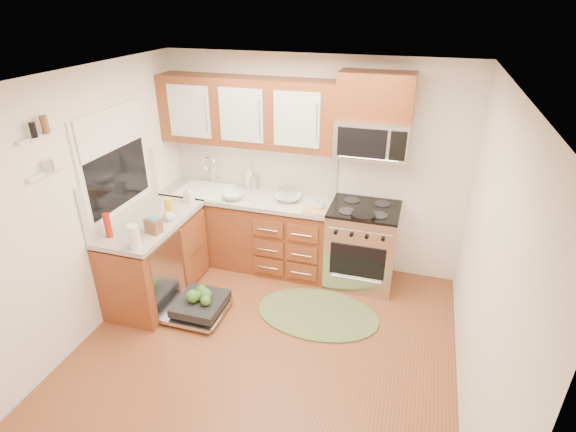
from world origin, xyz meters
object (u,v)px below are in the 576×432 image
(dishwasher, at_px, (197,306))
(stock_pot, at_px, (287,193))
(rug, at_px, (318,314))
(range, at_px, (362,245))
(microwave, at_px, (372,138))
(bowl_a, at_px, (288,198))
(upper_cabinets, at_px, (247,112))
(cup, at_px, (320,206))
(cutting_board, at_px, (316,211))
(bowl_b, at_px, (233,196))
(skillet, at_px, (363,216))
(paper_towel_roll, at_px, (134,237))
(sink, at_px, (206,199))

(dishwasher, bearing_deg, stock_pot, 62.51)
(rug, bearing_deg, range, 67.48)
(microwave, relative_size, bowl_a, 2.67)
(microwave, height_order, bowl_a, microwave)
(upper_cabinets, distance_m, range, 1.99)
(cup, bearing_deg, cutting_board, -105.17)
(stock_pot, bearing_deg, bowl_b, -159.54)
(skillet, distance_m, stock_pot, 0.98)
(microwave, bearing_deg, rug, -109.75)
(range, xyz_separation_m, skillet, (0.01, -0.25, 0.50))
(microwave, bearing_deg, cup, -151.91)
(upper_cabinets, xyz_separation_m, stock_pot, (0.49, -0.08, -0.89))
(range, bearing_deg, paper_towel_roll, -143.08)
(cup, bearing_deg, rug, -75.97)
(upper_cabinets, bearing_deg, cutting_board, -21.42)
(microwave, xyz_separation_m, bowl_b, (-1.51, -0.27, -0.74))
(microwave, bearing_deg, paper_towel_roll, -140.87)
(cup, bearing_deg, stock_pot, 155.12)
(paper_towel_roll, bearing_deg, cup, 42.18)
(cutting_board, distance_m, bowl_b, 1.01)
(sink, height_order, cup, cup)
(microwave, distance_m, cutting_board, 0.97)
(microwave, xyz_separation_m, cutting_board, (-0.50, -0.33, -0.77))
(microwave, height_order, cup, microwave)
(bowl_a, bearing_deg, cup, -18.29)
(stock_pot, distance_m, cutting_board, 0.50)
(cutting_board, relative_size, bowl_b, 1.14)
(dishwasher, xyz_separation_m, cutting_board, (1.04, 0.92, 0.83))
(upper_cabinets, bearing_deg, range, -5.89)
(paper_towel_roll, xyz_separation_m, cup, (1.45, 1.31, -0.07))
(skillet, distance_m, cutting_board, 0.52)
(microwave, distance_m, bowl_a, 1.16)
(skillet, height_order, stock_pot, stock_pot)
(rug, bearing_deg, dishwasher, -163.70)
(skillet, bearing_deg, rug, -122.62)
(cup, bearing_deg, dishwasher, -136.85)
(skillet, xyz_separation_m, cutting_board, (-0.51, 0.04, -0.04))
(dishwasher, relative_size, bowl_b, 2.88)
(paper_towel_roll, distance_m, cup, 1.96)
(paper_towel_roll, bearing_deg, rug, 22.80)
(microwave, xyz_separation_m, paper_towel_roll, (-1.93, -1.57, -0.66))
(range, bearing_deg, sink, -179.70)
(paper_towel_roll, distance_m, bowl_a, 1.79)
(range, relative_size, rug, 0.73)
(range, bearing_deg, cup, -164.16)
(range, relative_size, paper_towel_roll, 4.08)
(stock_pot, height_order, bowl_b, stock_pot)
(stock_pot, bearing_deg, range, -4.15)
(bowl_b, xyz_separation_m, cup, (1.03, 0.02, 0.01))
(paper_towel_roll, xyz_separation_m, bowl_b, (0.42, 1.30, -0.08))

